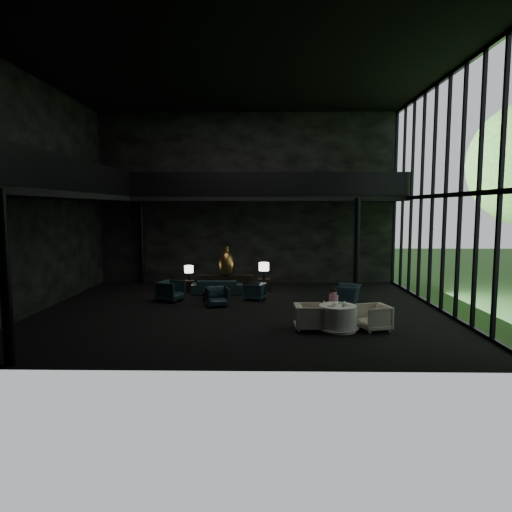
{
  "coord_description": "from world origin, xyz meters",
  "views": [
    {
      "loc": [
        0.81,
        -15.68,
        3.57
      ],
      "look_at": [
        0.51,
        0.5,
        1.86
      ],
      "focal_mm": 32.0,
      "sensor_mm": 36.0,
      "label": 1
    }
  ],
  "objects_px": {
    "console": "(227,283)",
    "dining_chair_east": "(374,315)",
    "coffee_table": "(217,296)",
    "child": "(334,298)",
    "lounge_armchair_south": "(217,296)",
    "table_lamp_right": "(264,267)",
    "dining_table": "(338,320)",
    "bronze_urn": "(226,263)",
    "window_armchair": "(348,291)",
    "table_lamp_left": "(189,270)",
    "side_table_left": "(189,286)",
    "side_table_right": "(264,285)",
    "lounge_armchair_west": "(170,289)",
    "dining_chair_north": "(335,312)",
    "lounge_armchair_east": "(255,291)",
    "dining_chair_west": "(309,314)",
    "sofa": "(217,284)"
  },
  "relations": [
    {
      "from": "side_table_right",
      "to": "dining_chair_west",
      "type": "relative_size",
      "value": 0.6
    },
    {
      "from": "table_lamp_left",
      "to": "child",
      "type": "xyz_separation_m",
      "value": [
        5.39,
        -5.09,
        -0.19
      ]
    },
    {
      "from": "side_table_left",
      "to": "lounge_armchair_west",
      "type": "bearing_deg",
      "value": -101.2
    },
    {
      "from": "lounge_armchair_west",
      "to": "dining_chair_east",
      "type": "relative_size",
      "value": 1.08
    },
    {
      "from": "console",
      "to": "lounge_armchair_south",
      "type": "distance_m",
      "value": 2.96
    },
    {
      "from": "bronze_urn",
      "to": "dining_chair_east",
      "type": "bearing_deg",
      "value": -51.23
    },
    {
      "from": "lounge_armchair_west",
      "to": "dining_chair_north",
      "type": "height_order",
      "value": "lounge_armchair_west"
    },
    {
      "from": "dining_chair_north",
      "to": "lounge_armchair_east",
      "type": "bearing_deg",
      "value": -50.27
    },
    {
      "from": "console",
      "to": "dining_chair_east",
      "type": "height_order",
      "value": "dining_chair_east"
    },
    {
      "from": "table_lamp_left",
      "to": "dining_table",
      "type": "bearing_deg",
      "value": -48.6
    },
    {
      "from": "dining_chair_west",
      "to": "lounge_armchair_east",
      "type": "bearing_deg",
      "value": 18.83
    },
    {
      "from": "lounge_armchair_south",
      "to": "window_armchair",
      "type": "relative_size",
      "value": 0.84
    },
    {
      "from": "side_table_left",
      "to": "lounge_armchair_east",
      "type": "relative_size",
      "value": 0.72
    },
    {
      "from": "dining_chair_west",
      "to": "bronze_urn",
      "type": "bearing_deg",
      "value": 23.73
    },
    {
      "from": "lounge_armchair_west",
      "to": "bronze_urn",
      "type": "bearing_deg",
      "value": -23.65
    },
    {
      "from": "side_table_left",
      "to": "side_table_right",
      "type": "distance_m",
      "value": 3.21
    },
    {
      "from": "dining_chair_east",
      "to": "lounge_armchair_west",
      "type": "bearing_deg",
      "value": -136.21
    },
    {
      "from": "sofa",
      "to": "table_lamp_right",
      "type": "bearing_deg",
      "value": -167.7
    },
    {
      "from": "lounge_armchair_south",
      "to": "console",
      "type": "bearing_deg",
      "value": 71.44
    },
    {
      "from": "side_table_left",
      "to": "window_armchair",
      "type": "distance_m",
      "value": 6.71
    },
    {
      "from": "child",
      "to": "lounge_armchair_south",
      "type": "bearing_deg",
      "value": -29.88
    },
    {
      "from": "side_table_left",
      "to": "dining_chair_north",
      "type": "relative_size",
      "value": 0.76
    },
    {
      "from": "bronze_urn",
      "to": "coffee_table",
      "type": "bearing_deg",
      "value": -96.48
    },
    {
      "from": "lounge_armchair_east",
      "to": "dining_chair_north",
      "type": "xyz_separation_m",
      "value": [
        2.57,
        -3.52,
        -0.02
      ]
    },
    {
      "from": "child",
      "to": "coffee_table",
      "type": "bearing_deg",
      "value": -39.24
    },
    {
      "from": "console",
      "to": "window_armchair",
      "type": "xyz_separation_m",
      "value": [
        4.8,
        -2.14,
        0.06
      ]
    },
    {
      "from": "coffee_table",
      "to": "dining_chair_north",
      "type": "height_order",
      "value": "dining_chair_north"
    },
    {
      "from": "lounge_armchair_south",
      "to": "dining_table",
      "type": "relative_size",
      "value": 0.64
    },
    {
      "from": "side_table_left",
      "to": "side_table_right",
      "type": "height_order",
      "value": "side_table_right"
    },
    {
      "from": "sofa",
      "to": "lounge_armchair_west",
      "type": "xyz_separation_m",
      "value": [
        -1.64,
        -1.52,
        0.07
      ]
    },
    {
      "from": "dining_chair_east",
      "to": "child",
      "type": "height_order",
      "value": "child"
    },
    {
      "from": "lounge_armchair_west",
      "to": "child",
      "type": "distance_m",
      "value": 6.56
    },
    {
      "from": "table_lamp_right",
      "to": "lounge_armchair_east",
      "type": "bearing_deg",
      "value": -101.81
    },
    {
      "from": "coffee_table",
      "to": "dining_chair_north",
      "type": "xyz_separation_m",
      "value": [
        4.03,
        -3.36,
        0.13
      ]
    },
    {
      "from": "table_lamp_right",
      "to": "dining_table",
      "type": "xyz_separation_m",
      "value": [
        2.17,
        -6.09,
        -0.74
      ]
    },
    {
      "from": "sofa",
      "to": "dining_chair_east",
      "type": "xyz_separation_m",
      "value": [
        5.18,
        -5.56,
        0.03
      ]
    },
    {
      "from": "dining_table",
      "to": "child",
      "type": "xyz_separation_m",
      "value": [
        0.02,
        1.0,
        0.43
      ]
    },
    {
      "from": "bronze_urn",
      "to": "window_armchair",
      "type": "relative_size",
      "value": 1.3
    },
    {
      "from": "lounge_armchair_west",
      "to": "window_armchair",
      "type": "relative_size",
      "value": 1.02
    },
    {
      "from": "lounge_armchair_west",
      "to": "coffee_table",
      "type": "height_order",
      "value": "lounge_armchair_west"
    },
    {
      "from": "side_table_left",
      "to": "table_lamp_right",
      "type": "xyz_separation_m",
      "value": [
        3.2,
        0.03,
        0.81
      ]
    },
    {
      "from": "dining_table",
      "to": "child",
      "type": "relative_size",
      "value": 1.99
    },
    {
      "from": "bronze_urn",
      "to": "dining_chair_east",
      "type": "height_order",
      "value": "bronze_urn"
    },
    {
      "from": "coffee_table",
      "to": "dining_chair_east",
      "type": "relative_size",
      "value": 0.99
    },
    {
      "from": "dining_chair_east",
      "to": "coffee_table",
      "type": "bearing_deg",
      "value": -145.42
    },
    {
      "from": "bronze_urn",
      "to": "table_lamp_left",
      "type": "distance_m",
      "value": 1.63
    },
    {
      "from": "table_lamp_left",
      "to": "side_table_right",
      "type": "relative_size",
      "value": 1.14
    },
    {
      "from": "table_lamp_right",
      "to": "lounge_armchair_east",
      "type": "height_order",
      "value": "table_lamp_right"
    },
    {
      "from": "bronze_urn",
      "to": "dining_chair_west",
      "type": "height_order",
      "value": "bronze_urn"
    },
    {
      "from": "bronze_urn",
      "to": "lounge_armchair_west",
      "type": "xyz_separation_m",
      "value": [
        -1.99,
        -1.98,
        -0.76
      ]
    }
  ]
}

